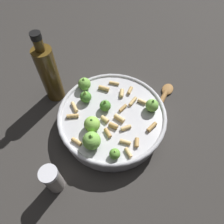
# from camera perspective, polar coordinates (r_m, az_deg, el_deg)

# --- Properties ---
(ground_plane) EXTENTS (2.40, 2.40, 0.00)m
(ground_plane) POSITION_cam_1_polar(r_m,az_deg,el_deg) (0.62, -0.00, -3.40)
(ground_plane) COLOR #2D2B28
(cooking_pan) EXTENTS (0.31, 0.31, 0.11)m
(cooking_pan) POSITION_cam_1_polar(r_m,az_deg,el_deg) (0.59, -0.18, -1.70)
(cooking_pan) COLOR #B7B7BC
(cooking_pan) RESTS_ON ground
(pepper_shaker) EXTENTS (0.04, 0.04, 0.10)m
(pepper_shaker) POSITION_cam_1_polar(r_m,az_deg,el_deg) (0.53, -16.09, -17.49)
(pepper_shaker) COLOR gray
(pepper_shaker) RESTS_ON ground
(olive_oil_bottle) EXTENTS (0.06, 0.06, 0.24)m
(olive_oil_bottle) POSITION_cam_1_polar(r_m,az_deg,el_deg) (0.64, -17.05, 10.12)
(olive_oil_bottle) COLOR #4C3814
(olive_oil_bottle) RESTS_ON ground
(wooden_spoon) EXTENTS (0.07, 0.20, 0.02)m
(wooden_spoon) POSITION_cam_1_polar(r_m,az_deg,el_deg) (0.68, 13.43, 2.69)
(wooden_spoon) COLOR olive
(wooden_spoon) RESTS_ON ground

